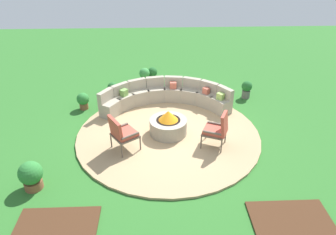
{
  "coord_description": "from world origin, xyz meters",
  "views": [
    {
      "loc": [
        -0.32,
        -7.42,
        4.91
      ],
      "look_at": [
        0.0,
        0.2,
        0.45
      ],
      "focal_mm": 33.3,
      "sensor_mm": 36.0,
      "label": 1
    }
  ],
  "objects_px": {
    "curved_stone_bench": "(165,97)",
    "potted_plant_5": "(31,175)",
    "lounge_chair_front_left": "(122,132)",
    "potted_plant_4": "(153,75)",
    "lounge_chair_front_right": "(218,129)",
    "potted_plant_3": "(145,76)",
    "fire_pit": "(168,125)",
    "potted_plant_2": "(83,100)",
    "potted_plant_0": "(247,89)",
    "potted_plant_1": "(113,89)"
  },
  "relations": [
    {
      "from": "fire_pit",
      "to": "potted_plant_2",
      "type": "bearing_deg",
      "value": 148.37
    },
    {
      "from": "fire_pit",
      "to": "potted_plant_2",
      "type": "relative_size",
      "value": 1.88
    },
    {
      "from": "potted_plant_4",
      "to": "potted_plant_5",
      "type": "xyz_separation_m",
      "value": [
        -2.67,
        -5.56,
        -0.01
      ]
    },
    {
      "from": "potted_plant_3",
      "to": "curved_stone_bench",
      "type": "bearing_deg",
      "value": -67.52
    },
    {
      "from": "lounge_chair_front_right",
      "to": "potted_plant_1",
      "type": "relative_size",
      "value": 1.91
    },
    {
      "from": "lounge_chair_front_right",
      "to": "potted_plant_5",
      "type": "bearing_deg",
      "value": 130.64
    },
    {
      "from": "lounge_chair_front_right",
      "to": "potted_plant_1",
      "type": "distance_m",
      "value": 4.46
    },
    {
      "from": "fire_pit",
      "to": "potted_plant_1",
      "type": "relative_size",
      "value": 1.97
    },
    {
      "from": "lounge_chair_front_left",
      "to": "potted_plant_5",
      "type": "relative_size",
      "value": 1.49
    },
    {
      "from": "fire_pit",
      "to": "lounge_chair_front_right",
      "type": "relative_size",
      "value": 1.03
    },
    {
      "from": "curved_stone_bench",
      "to": "potted_plant_2",
      "type": "xyz_separation_m",
      "value": [
        -2.67,
        -0.01,
        -0.07
      ]
    },
    {
      "from": "potted_plant_0",
      "to": "potted_plant_3",
      "type": "xyz_separation_m",
      "value": [
        -3.55,
        1.15,
        0.05
      ]
    },
    {
      "from": "lounge_chair_front_left",
      "to": "potted_plant_4",
      "type": "xyz_separation_m",
      "value": [
        0.77,
        4.27,
        -0.22
      ]
    },
    {
      "from": "potted_plant_3",
      "to": "potted_plant_4",
      "type": "distance_m",
      "value": 0.32
    },
    {
      "from": "curved_stone_bench",
      "to": "potted_plant_2",
      "type": "bearing_deg",
      "value": -179.72
    },
    {
      "from": "lounge_chair_front_left",
      "to": "lounge_chair_front_right",
      "type": "height_order",
      "value": "lounge_chair_front_left"
    },
    {
      "from": "lounge_chair_front_left",
      "to": "potted_plant_0",
      "type": "height_order",
      "value": "lounge_chair_front_left"
    },
    {
      "from": "potted_plant_4",
      "to": "curved_stone_bench",
      "type": "bearing_deg",
      "value": -77.26
    },
    {
      "from": "curved_stone_bench",
      "to": "potted_plant_5",
      "type": "distance_m",
      "value": 4.82
    },
    {
      "from": "lounge_chair_front_left",
      "to": "potted_plant_0",
      "type": "relative_size",
      "value": 1.67
    },
    {
      "from": "lounge_chair_front_right",
      "to": "lounge_chair_front_left",
      "type": "bearing_deg",
      "value": 114.78
    },
    {
      "from": "fire_pit",
      "to": "curved_stone_bench",
      "type": "relative_size",
      "value": 0.25
    },
    {
      "from": "curved_stone_bench",
      "to": "potted_plant_3",
      "type": "bearing_deg",
      "value": 112.48
    },
    {
      "from": "lounge_chair_front_right",
      "to": "potted_plant_1",
      "type": "bearing_deg",
      "value": 67.34
    },
    {
      "from": "fire_pit",
      "to": "potted_plant_3",
      "type": "xyz_separation_m",
      "value": [
        -0.74,
        3.4,
        0.06
      ]
    },
    {
      "from": "curved_stone_bench",
      "to": "potted_plant_1",
      "type": "height_order",
      "value": "curved_stone_bench"
    },
    {
      "from": "potted_plant_2",
      "to": "potted_plant_5",
      "type": "relative_size",
      "value": 0.81
    },
    {
      "from": "lounge_chair_front_right",
      "to": "potted_plant_3",
      "type": "height_order",
      "value": "lounge_chair_front_right"
    },
    {
      "from": "potted_plant_1",
      "to": "curved_stone_bench",
      "type": "bearing_deg",
      "value": -24.99
    },
    {
      "from": "potted_plant_0",
      "to": "potted_plant_2",
      "type": "xyz_separation_m",
      "value": [
        -5.5,
        -0.59,
        -0.04
      ]
    },
    {
      "from": "potted_plant_4",
      "to": "potted_plant_5",
      "type": "height_order",
      "value": "potted_plant_5"
    },
    {
      "from": "potted_plant_2",
      "to": "potted_plant_4",
      "type": "relative_size",
      "value": 0.83
    },
    {
      "from": "curved_stone_bench",
      "to": "potted_plant_3",
      "type": "xyz_separation_m",
      "value": [
        -0.72,
        1.73,
        0.01
      ]
    },
    {
      "from": "potted_plant_3",
      "to": "potted_plant_4",
      "type": "relative_size",
      "value": 1.03
    },
    {
      "from": "lounge_chair_front_right",
      "to": "curved_stone_bench",
      "type": "bearing_deg",
      "value": 51.76
    },
    {
      "from": "fire_pit",
      "to": "potted_plant_0",
      "type": "bearing_deg",
      "value": 38.66
    },
    {
      "from": "curved_stone_bench",
      "to": "lounge_chair_front_left",
      "type": "xyz_separation_m",
      "value": [
        -1.19,
        -2.41,
        0.21
      ]
    },
    {
      "from": "potted_plant_0",
      "to": "potted_plant_2",
      "type": "bearing_deg",
      "value": -173.89
    },
    {
      "from": "potted_plant_1",
      "to": "potted_plant_4",
      "type": "xyz_separation_m",
      "value": [
        1.39,
        1.01,
        0.09
      ]
    },
    {
      "from": "lounge_chair_front_left",
      "to": "potted_plant_1",
      "type": "distance_m",
      "value": 3.33
    },
    {
      "from": "potted_plant_0",
      "to": "potted_plant_1",
      "type": "height_order",
      "value": "potted_plant_0"
    },
    {
      "from": "curved_stone_bench",
      "to": "lounge_chair_front_right",
      "type": "height_order",
      "value": "lounge_chair_front_right"
    },
    {
      "from": "curved_stone_bench",
      "to": "lounge_chair_front_left",
      "type": "relative_size",
      "value": 4.05
    },
    {
      "from": "fire_pit",
      "to": "potted_plant_5",
      "type": "distance_m",
      "value": 3.72
    },
    {
      "from": "fire_pit",
      "to": "lounge_chair_front_left",
      "type": "bearing_deg",
      "value": -148.53
    },
    {
      "from": "potted_plant_2",
      "to": "potted_plant_0",
      "type": "bearing_deg",
      "value": 6.11
    },
    {
      "from": "lounge_chair_front_left",
      "to": "potted_plant_1",
      "type": "height_order",
      "value": "lounge_chair_front_left"
    },
    {
      "from": "fire_pit",
      "to": "lounge_chair_front_left",
      "type": "distance_m",
      "value": 1.45
    },
    {
      "from": "curved_stone_bench",
      "to": "potted_plant_4",
      "type": "xyz_separation_m",
      "value": [
        -0.42,
        1.85,
        -0.0
      ]
    },
    {
      "from": "lounge_chair_front_left",
      "to": "potted_plant_3",
      "type": "xyz_separation_m",
      "value": [
        0.48,
        4.14,
        -0.2
      ]
    }
  ]
}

